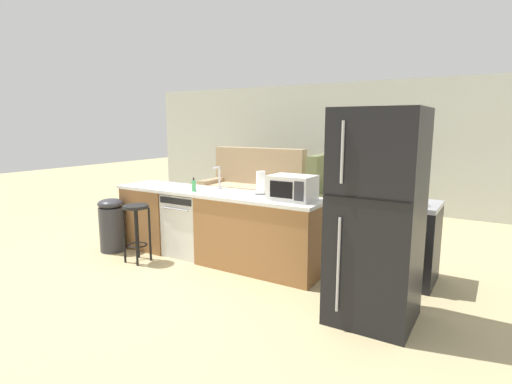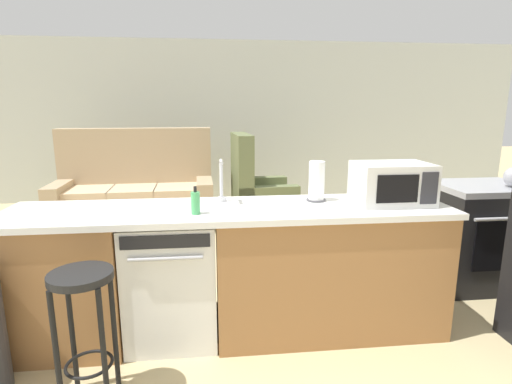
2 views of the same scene
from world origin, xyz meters
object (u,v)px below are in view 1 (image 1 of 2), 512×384
(microwave, at_px, (292,188))
(armchair, at_px, (329,202))
(refrigerator, at_px, (376,218))
(trash_bin, at_px, (112,224))
(soap_bottle, at_px, (194,186))
(bar_stool, at_px, (136,221))
(kettle, at_px, (418,197))
(paper_towel_roll, at_px, (261,183))
(dishwasher, at_px, (191,224))
(stove_range, at_px, (401,241))
(couch, at_px, (254,192))

(microwave, relative_size, armchair, 0.42)
(refrigerator, relative_size, trash_bin, 2.54)
(soap_bottle, distance_m, bar_stool, 0.85)
(trash_bin, bearing_deg, microwave, 10.55)
(microwave, height_order, kettle, microwave)
(paper_towel_roll, distance_m, armchair, 2.71)
(dishwasher, distance_m, armchair, 2.88)
(kettle, distance_m, bar_stool, 3.35)
(refrigerator, bearing_deg, armchair, 117.52)
(soap_bottle, bearing_deg, microwave, 5.74)
(microwave, bearing_deg, paper_towel_roll, 165.20)
(stove_range, distance_m, bar_stool, 3.20)
(bar_stool, xyz_separation_m, couch, (-0.34, 3.35, -0.14))
(microwave, height_order, trash_bin, microwave)
(stove_range, height_order, microwave, microwave)
(stove_range, relative_size, soap_bottle, 5.11)
(refrigerator, distance_m, soap_bottle, 2.46)
(soap_bottle, relative_size, trash_bin, 0.24)
(stove_range, distance_m, microwave, 1.36)
(soap_bottle, xyz_separation_m, trash_bin, (-1.21, -0.34, -0.59))
(paper_towel_roll, relative_size, couch, 0.14)
(stove_range, xyz_separation_m, paper_towel_roll, (-1.59, -0.42, 0.59))
(bar_stool, bearing_deg, stove_range, 21.05)
(stove_range, xyz_separation_m, microwave, (-1.09, -0.55, 0.59))
(trash_bin, bearing_deg, bar_stool, -11.28)
(bar_stool, bearing_deg, couch, 95.74)
(stove_range, distance_m, soap_bottle, 2.57)
(paper_towel_roll, height_order, armchair, armchair)
(soap_bottle, relative_size, armchair, 0.15)
(refrigerator, distance_m, armchair, 3.76)
(microwave, relative_size, couch, 0.25)
(couch, bearing_deg, dishwasher, -75.21)
(dishwasher, bearing_deg, armchair, 72.16)
(dishwasher, distance_m, soap_bottle, 0.59)
(microwave, distance_m, armchair, 2.90)
(refrigerator, xyz_separation_m, kettle, (0.17, 0.97, 0.04))
(soap_bottle, distance_m, couch, 3.08)
(dishwasher, distance_m, paper_towel_roll, 1.19)
(dishwasher, height_order, kettle, kettle)
(couch, bearing_deg, kettle, -33.65)
(stove_range, bearing_deg, paper_towel_roll, -165.20)
(stove_range, relative_size, trash_bin, 1.22)
(bar_stool, bearing_deg, dishwasher, 57.13)
(trash_bin, relative_size, couch, 0.36)
(kettle, bearing_deg, trash_bin, -166.73)
(bar_stool, relative_size, armchair, 0.62)
(kettle, relative_size, couch, 0.10)
(kettle, bearing_deg, microwave, -161.44)
(refrigerator, relative_size, soap_bottle, 10.69)
(microwave, bearing_deg, soap_bottle, -174.26)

